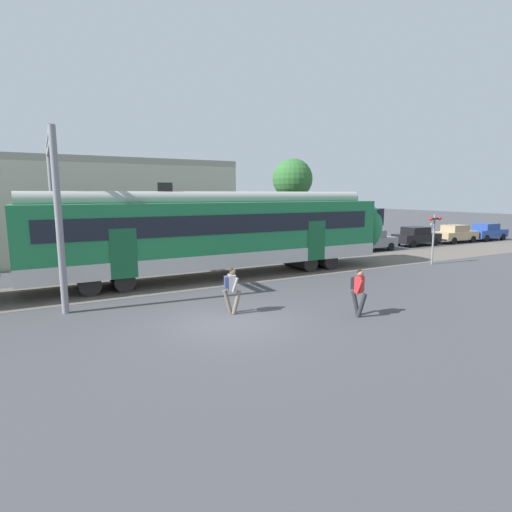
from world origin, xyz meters
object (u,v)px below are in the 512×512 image
Objects in this scene: parked_car_grey at (371,240)px; parked_car_tan at (455,234)px; parked_car_black at (416,236)px; parked_car_blue at (487,232)px; crossing_signal at (434,231)px; pedestrian_grey at (231,286)px; pedestrian_red at (359,288)px.

parked_car_tan is (10.00, 0.19, 0.00)m from parked_car_grey.
parked_car_black is 8.84m from parked_car_blue.
parked_car_blue is 16.36m from crossing_signal.
parked_car_black and parked_car_tan have the same top height.
parked_car_tan is at bearing 20.57° from pedestrian_grey.
pedestrian_red is 0.41× the size of parked_car_blue.
pedestrian_red is at bearing -135.48° from parked_car_grey.
pedestrian_red is 16.87m from parked_car_grey.
pedestrian_grey reaches higher than parked_car_tan.
pedestrian_red is at bearing -155.64° from parked_car_blue.
crossing_signal reaches higher than parked_car_black.
crossing_signal is (14.84, 3.38, 1.02)m from pedestrian_grey.
pedestrian_grey is 27.55m from parked_car_tan.
pedestrian_grey is 31.43m from parked_car_blue.
crossing_signal is (-6.28, -6.48, 1.23)m from parked_car_black.
crossing_signal is (11.09, 5.72, 1.02)m from pedestrian_red.
crossing_signal reaches higher than pedestrian_red.
parked_car_grey and parked_car_blue have the same top height.
parked_car_tan is 1.34× the size of crossing_signal.
parked_car_blue is (14.17, 0.04, 0.00)m from parked_car_grey.
parked_car_grey and parked_car_tan have the same top height.
parked_car_grey is 1.35× the size of crossing_signal.
pedestrian_grey reaches higher than parked_car_grey.
pedestrian_grey is 0.41× the size of parked_car_tan.
parked_car_tan is at bearing 28.61° from pedestrian_red.
pedestrian_grey and pedestrian_red have the same top height.
pedestrian_red reaches higher than parked_car_blue.
parked_car_grey is at bearing -179.85° from parked_car_blue.
crossing_signal is (-15.11, -6.14, 1.23)m from parked_car_blue.
parked_car_grey is 6.30m from crossing_signal.
parked_car_grey is at bearing 81.26° from crossing_signal.
crossing_signal reaches higher than parked_car_blue.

